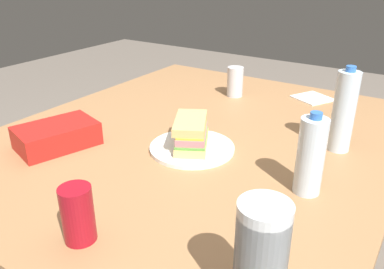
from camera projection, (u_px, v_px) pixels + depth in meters
dining_table at (198, 156)px, 1.32m from camera, size 1.42×1.20×0.73m
paper_plate at (192, 148)px, 1.18m from camera, size 0.25×0.25×0.01m
sandwich at (191, 133)px, 1.16m from camera, size 0.20×0.17×0.08m
soda_can_red at (78, 214)px, 0.78m from camera, size 0.07×0.07×0.12m
chip_bag at (57, 136)px, 1.19m from camera, size 0.26×0.21×0.07m
water_bottle_tall at (344, 112)px, 1.14m from camera, size 0.06×0.06×0.26m
plastic_cup_stack at (261, 259)px, 0.61m from camera, size 0.08×0.08×0.20m
water_bottle_spare at (311, 156)px, 0.93m from camera, size 0.07×0.07×0.21m
soda_can_silver at (235, 82)px, 1.62m from camera, size 0.07×0.07×0.12m
paper_napkin at (312, 98)px, 1.61m from camera, size 0.18×0.18×0.01m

